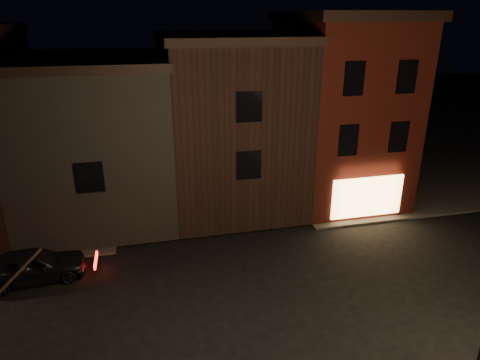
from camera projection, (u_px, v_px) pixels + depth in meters
name	position (u px, v px, depth m)	size (l,w,h in m)	color
ground	(246.00, 304.00, 16.46)	(120.00, 120.00, 0.00)	black
sidewalk_far_right	(405.00, 137.00, 38.93)	(30.00, 30.00, 0.12)	#2D2B28
corner_building	(340.00, 108.00, 24.86)	(6.50, 8.50, 10.50)	#4E150E
row_building_a	(227.00, 119.00, 24.59)	(7.30, 10.30, 9.40)	black
row_building_b	(97.00, 135.00, 23.20)	(7.80, 10.30, 8.40)	black
parked_car_a	(33.00, 265.00, 17.72)	(1.67, 4.16, 1.42)	black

